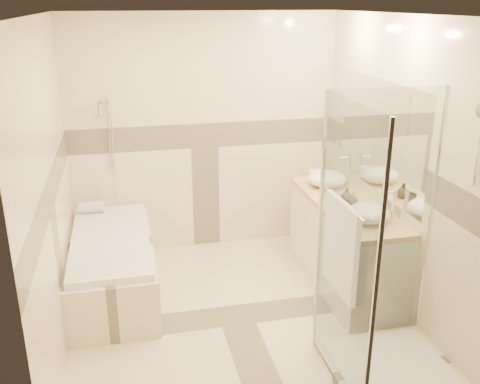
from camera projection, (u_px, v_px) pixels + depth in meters
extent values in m
cube|color=beige|center=(235.00, 315.00, 4.68)|extent=(2.80, 3.00, 0.01)
cube|color=white|center=(234.00, 14.00, 3.82)|extent=(2.80, 3.00, 0.01)
cube|color=beige|center=(205.00, 136.00, 5.63)|extent=(2.80, 0.01, 2.50)
cube|color=beige|center=(294.00, 266.00, 2.87)|extent=(2.80, 0.01, 2.50)
cube|color=beige|center=(50.00, 193.00, 3.96)|extent=(0.01, 3.00, 2.50)
cube|color=beige|center=(396.00, 168.00, 4.54)|extent=(0.01, 3.00, 2.50)
cube|color=white|center=(380.00, 137.00, 4.75)|extent=(0.01, 1.60, 1.00)
cylinder|color=silver|center=(109.00, 132.00, 5.36)|extent=(0.02, 0.02, 0.70)
cube|color=beige|center=(113.00, 268.00, 4.97)|extent=(0.75, 1.70, 0.50)
cube|color=white|center=(110.00, 240.00, 4.88)|extent=(0.69, 1.60, 0.06)
ellipsoid|color=white|center=(111.00, 245.00, 4.89)|extent=(0.56, 1.40, 0.16)
cube|color=silver|center=(344.00, 247.00, 5.05)|extent=(0.55, 1.60, 0.80)
cylinder|color=silver|center=(333.00, 254.00, 4.57)|extent=(0.01, 0.24, 0.01)
cylinder|color=silver|center=(302.00, 219.00, 5.30)|extent=(0.01, 0.24, 0.01)
cube|color=tan|center=(348.00, 205.00, 4.90)|extent=(0.57, 1.62, 0.05)
cube|color=beige|center=(393.00, 372.00, 3.89)|extent=(0.90, 0.90, 0.08)
cube|color=white|center=(393.00, 367.00, 3.88)|extent=(0.80, 0.80, 0.01)
cube|color=white|center=(345.00, 255.00, 3.46)|extent=(0.01, 0.90, 2.00)
cube|color=white|center=(377.00, 223.00, 3.96)|extent=(0.90, 0.01, 2.00)
cylinder|color=silver|center=(376.00, 290.00, 3.05)|extent=(0.03, 0.03, 2.00)
cylinder|color=silver|center=(320.00, 228.00, 3.87)|extent=(0.03, 0.03, 2.00)
cylinder|color=silver|center=(431.00, 217.00, 4.06)|extent=(0.03, 0.03, 2.00)
cylinder|color=silver|center=(344.00, 204.00, 3.33)|extent=(0.02, 0.60, 0.02)
cube|color=silver|center=(341.00, 247.00, 3.44)|extent=(0.04, 0.48, 0.62)
ellipsoid|color=white|center=(327.00, 179.00, 5.30)|extent=(0.39, 0.39, 0.16)
ellipsoid|color=white|center=(368.00, 213.00, 4.45)|extent=(0.36, 0.36, 0.14)
cylinder|color=silver|center=(349.00, 170.00, 5.32)|extent=(0.03, 0.03, 0.30)
cylinder|color=silver|center=(344.00, 158.00, 5.27)|extent=(0.11, 0.03, 0.03)
cylinder|color=silver|center=(393.00, 205.00, 4.48)|extent=(0.03, 0.03, 0.26)
cylinder|color=silver|center=(390.00, 193.00, 4.43)|extent=(0.09, 0.02, 0.02)
imported|color=black|center=(353.00, 201.00, 4.72)|extent=(0.08, 0.09, 0.15)
imported|color=black|center=(346.00, 195.00, 4.86)|extent=(0.13, 0.13, 0.15)
cube|color=silver|center=(318.00, 175.00, 5.54)|extent=(0.14, 0.23, 0.07)
cylinder|color=silver|center=(91.00, 207.00, 5.41)|extent=(0.25, 0.11, 0.11)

